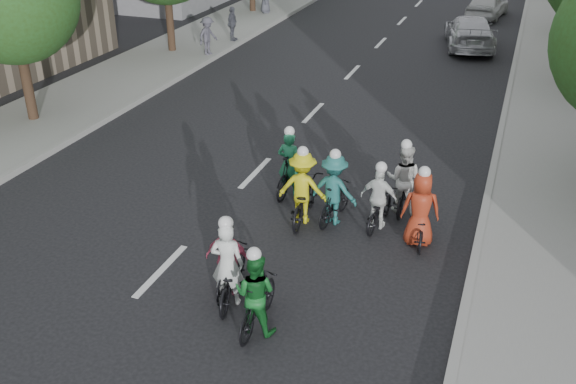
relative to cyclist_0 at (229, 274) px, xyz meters
The scene contains 18 objects.
ground 1.90m from the cyclist_0, 167.63° to the left, with size 120.00×120.00×0.00m, color black.
sidewalk_left 14.27m from the cyclist_0, 133.24° to the left, with size 4.00×80.00×0.15m, color gray.
curb_left 13.01m from the cyclist_0, 126.96° to the left, with size 0.18×80.00×0.18m, color #999993.
sidewalk_right 12.13m from the cyclist_0, 59.03° to the left, with size 4.00×80.00×0.15m, color gray.
curb_right 11.25m from the cyclist_0, 67.59° to the left, with size 0.18×80.00×0.18m, color #999993.
cyclist_0 is the anchor object (origin of this frame).
cyclist_1 0.99m from the cyclist_0, 36.13° to the right, with size 0.77×1.69×1.73m.
cyclist_2 3.43m from the cyclist_0, 85.19° to the left, with size 1.18×1.97×1.90m.
cyclist_3 0.29m from the cyclist_0, 113.30° to the left, with size 0.94×1.63×1.70m.
cyclist_4 4.52m from the cyclist_0, 48.30° to the left, with size 0.93×1.64×1.87m.
cyclist_5 4.66m from the cyclist_0, 95.84° to the left, with size 0.63×1.85×1.83m.
cyclist_6 5.28m from the cyclist_0, 63.39° to the left, with size 0.86×1.63×1.86m.
cyclist_7 3.74m from the cyclist_0, 74.72° to the left, with size 1.19×1.67×1.86m.
cyclist_8 4.27m from the cyclist_0, 61.92° to the left, with size 0.91×1.62×1.65m.
follow_car_lead 21.04m from the cyclist_0, 84.14° to the left, with size 2.02×4.96×1.44m, color #B7B7BC.
follow_car_trail 27.91m from the cyclist_0, 85.18° to the left, with size 1.67×4.14×1.41m, color silver.
spectator_0 17.36m from the cyclist_0, 118.00° to the left, with size 1.03×0.59×1.59m, color #4C4B57.
spectator_1 19.67m from the cyclist_0, 114.59° to the left, with size 0.90×0.37×1.54m, color #51535F.
Camera 1 is at (6.31, -9.43, 7.53)m, focal length 40.00 mm.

